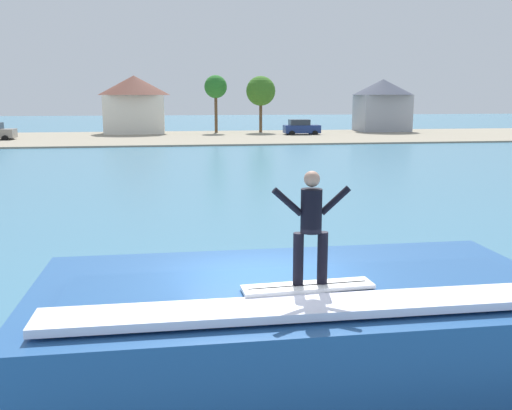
{
  "coord_description": "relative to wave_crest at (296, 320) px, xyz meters",
  "views": [
    {
      "loc": [
        -1.45,
        -8.95,
        4.43
      ],
      "look_at": [
        0.54,
        4.3,
        1.83
      ],
      "focal_mm": 39.22,
      "sensor_mm": 36.0,
      "label": 1
    }
  ],
  "objects": [
    {
      "name": "house_gabled_white",
      "position": [
        24.37,
        59.64,
        3.03
      ],
      "size": [
        7.59,
        7.59,
        6.59
      ],
      "color": "#9EA3AD",
      "rests_on": "ground_plane"
    },
    {
      "name": "house_small_cottage",
      "position": [
        -6.26,
        60.43,
        3.14
      ],
      "size": [
        8.51,
        8.51,
        6.91
      ],
      "color": "silver",
      "rests_on": "ground_plane"
    },
    {
      "name": "ground_plane",
      "position": [
        -0.54,
        0.29,
        -0.73
      ],
      "size": [
        260.0,
        260.0,
        0.0
      ],
      "primitive_type": "plane",
      "color": "teal"
    },
    {
      "name": "wave_crest",
      "position": [
        0.0,
        0.0,
        0.0
      ],
      "size": [
        8.67,
        4.31,
        1.56
      ],
      "color": "#25538F",
      "rests_on": "ground_plane"
    },
    {
      "name": "car_far_shore",
      "position": [
        12.8,
        54.75,
        0.21
      ],
      "size": [
        4.14,
        2.08,
        1.86
      ],
      "color": "navy",
      "rests_on": "ground_plane"
    },
    {
      "name": "surfboard",
      "position": [
        -0.0,
        -0.76,
        0.86
      ],
      "size": [
        2.05,
        0.55,
        0.06
      ],
      "color": "white",
      "rests_on": "wave_crest"
    },
    {
      "name": "shoreline_bank",
      "position": [
        -0.54,
        52.78,
        -0.66
      ],
      "size": [
        120.0,
        20.72,
        0.15
      ],
      "color": "gray",
      "rests_on": "ground_plane"
    },
    {
      "name": "tree_tall_bare",
      "position": [
        8.83,
        59.5,
        4.35
      ],
      "size": [
        3.56,
        3.56,
        6.9
      ],
      "color": "brown",
      "rests_on": "ground_plane"
    },
    {
      "name": "surfer",
      "position": [
        0.04,
        -0.71,
        1.86
      ],
      "size": [
        1.2,
        0.32,
        1.74
      ],
      "color": "black",
      "rests_on": "surfboard"
    },
    {
      "name": "tree_short_bushy",
      "position": [
        3.36,
        59.48,
        4.78
      ],
      "size": [
        2.71,
        2.71,
        6.97
      ],
      "color": "brown",
      "rests_on": "ground_plane"
    }
  ]
}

